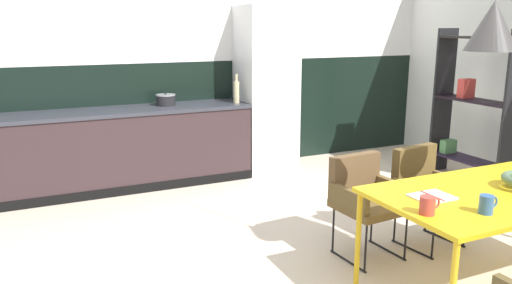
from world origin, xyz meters
TOP-DOWN VIEW (x-y plane):
  - ground_plane at (0.00, 0.00)m, footprint 7.93×7.93m
  - back_wall_splashback_dark at (0.00, 2.95)m, footprint 6.10×0.12m
  - back_wall_panel_upper at (0.00, 2.95)m, footprint 6.10×0.12m
  - kitchen_counter at (-1.40, 2.59)m, footprint 3.03×0.63m
  - refrigerator_column at (0.44, 2.59)m, footprint 0.64×0.60m
  - armchair_facing_counter at (0.67, 0.08)m, footprint 0.54×0.53m
  - armchair_by_stool at (0.08, 0.11)m, footprint 0.52×0.50m
  - open_book at (-0.03, -0.71)m, footprint 0.24×0.20m
  - mug_short_terracotta at (0.05, -1.03)m, footprint 0.13×0.08m
  - mug_dark_espresso at (-0.25, -0.90)m, footprint 0.13×0.09m
  - cooking_pot at (-0.80, 2.65)m, footprint 0.22×0.22m
  - bottle_wine_green at (-0.01, 2.47)m, footprint 0.07×0.07m
  - open_shelf_unit at (2.36, 1.16)m, footprint 0.30×1.01m
  - pendant_lamp_over_table_near at (0.22, -0.80)m, footprint 0.30×0.30m

SIDE VIEW (x-z plane):
  - ground_plane at x=0.00m, z-range 0.00..0.00m
  - kitchen_counter at x=-1.40m, z-range 0.00..0.88m
  - armchair_facing_counter at x=0.67m, z-range 0.10..0.89m
  - armchair_by_stool at x=0.08m, z-range 0.12..0.90m
  - back_wall_splashback_dark at x=0.00m, z-range 0.00..1.35m
  - open_book at x=-0.03m, z-range 0.74..0.76m
  - mug_dark_espresso at x=-0.25m, z-range 0.74..0.85m
  - mug_short_terracotta at x=0.05m, z-range 0.74..0.85m
  - open_shelf_unit at x=2.36m, z-range 0.01..1.76m
  - cooking_pot at x=-0.80m, z-range 0.87..1.02m
  - refrigerator_column at x=0.44m, z-range 0.00..2.01m
  - bottle_wine_green at x=-0.01m, z-range 0.85..1.19m
  - pendant_lamp_over_table_near at x=0.22m, z-range 1.26..2.28m
  - back_wall_panel_upper at x=0.00m, z-range 1.35..2.70m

